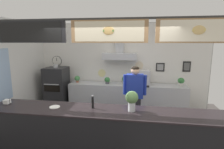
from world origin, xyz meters
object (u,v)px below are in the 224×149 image
Objects in this scene: condiment_plate at (55,107)px; pepper_grinder at (93,102)px; pizza_oven at (57,89)px; potted_basil at (126,79)px; potted_rosemary at (77,79)px; basil_vase at (132,100)px; potted_thyme at (107,80)px; potted_sage at (181,81)px; shop_worker at (135,97)px; espresso_machine at (141,78)px; napkin_holder at (7,102)px.

pepper_grinder reaches higher than condiment_plate.
pizza_oven is 2.25m from potted_basil.
potted_basil is 1.57m from potted_rosemary.
pizza_oven is 3.39m from basil_vase.
potted_thyme is at bearing 3.18° from pizza_oven.
pizza_oven reaches higher than potted_sage.
shop_worker reaches higher than condiment_plate.
condiment_plate is (-1.62, -2.36, -0.13)m from espresso_machine.
pepper_grinder is at bearing -101.07° from potted_basil.
shop_worker reaches higher than napkin_holder.
basil_vase is (-0.17, -2.33, 0.07)m from espresso_machine.
shop_worker is 1.42m from potted_thyme.
espresso_machine is at bearing 1.47° from potted_basil.
shop_worker is 8.53× the size of condiment_plate.
pepper_grinder is at bearing 177.34° from basil_vase.
potted_sage is at bearing 48.39° from pepper_grinder.
potted_basil is at bearing -1.14° from potted_thyme.
napkin_holder is (0.02, -2.24, 0.34)m from pizza_oven.
potted_basil is 2.33m from pepper_grinder.
espresso_machine is 2.87m from condiment_plate.
potted_basil is at bearing 2.06° from pizza_oven.
potted_basil is 0.76× the size of basil_vase.
pizza_oven is 7.83× the size of condiment_plate.
espresso_machine reaches higher than pepper_grinder.
pizza_oven reaches higher than espresso_machine.
espresso_machine is at bearing 41.40° from napkin_holder.
condiment_plate is at bearing -174.95° from pepper_grinder.
pizza_oven is at bearing 114.66° from condiment_plate.
basil_vase is (-0.02, -1.23, 0.33)m from shop_worker.
napkin_holder is at bearing -133.45° from potted_basil.
shop_worker is 6.64× the size of potted_sage.
potted_rosemary is at bearing 115.52° from pepper_grinder.
napkin_holder is (-2.48, 0.00, -0.17)m from basil_vase.
shop_worker is 6.47× the size of pepper_grinder.
potted_basil is 2.63m from condiment_plate.
potted_thyme is 0.81× the size of pepper_grinder.
potted_rosemary is 2.47m from napkin_holder.
potted_sage is at bearing 40.59° from condiment_plate.
espresso_machine reaches higher than potted_basil.
potted_rosemary reaches higher than potted_thyme.
pizza_oven is 0.74m from potted_rosemary.
potted_thyme is at bearing 93.24° from pepper_grinder.
pizza_oven is 0.92× the size of shop_worker.
potted_thyme reaches higher than condiment_plate.
pizza_oven is 2.80× the size of espresso_machine.
potted_thyme is 2.30m from pepper_grinder.
potted_sage is at bearing -0.26° from potted_rosemary.
pepper_grinder is at bearing 57.36° from shop_worker.
potted_sage is at bearing 1.98° from pizza_oven.
shop_worker reaches higher than pepper_grinder.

